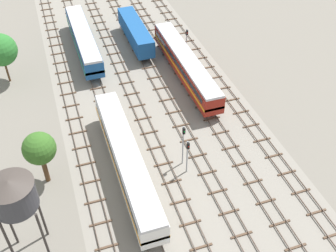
# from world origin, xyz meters

# --- Properties ---
(ground_plane) EXTENTS (480.00, 480.00, 0.00)m
(ground_plane) POSITION_xyz_m (0.00, 56.00, 0.00)
(ground_plane) COLOR slate
(ballast_bed) EXTENTS (26.19, 176.00, 0.01)m
(ballast_bed) POSITION_xyz_m (0.00, 56.00, 0.00)
(ballast_bed) COLOR gray
(ballast_bed) RESTS_ON ground
(track_far_left) EXTENTS (2.40, 126.00, 0.29)m
(track_far_left) POSITION_xyz_m (-11.10, 57.00, 0.14)
(track_far_left) COLOR #47382D
(track_far_left) RESTS_ON ground
(track_left) EXTENTS (2.40, 126.00, 0.29)m
(track_left) POSITION_xyz_m (-6.66, 57.00, 0.14)
(track_left) COLOR #47382D
(track_left) RESTS_ON ground
(track_centre_left) EXTENTS (2.40, 126.00, 0.29)m
(track_centre_left) POSITION_xyz_m (-2.22, 57.00, 0.14)
(track_centre_left) COLOR #47382D
(track_centre_left) RESTS_ON ground
(track_centre) EXTENTS (2.40, 126.00, 0.29)m
(track_centre) POSITION_xyz_m (2.22, 57.00, 0.14)
(track_centre) COLOR #47382D
(track_centre) RESTS_ON ground
(track_centre_right) EXTENTS (2.40, 126.00, 0.29)m
(track_centre_right) POSITION_xyz_m (6.66, 57.00, 0.14)
(track_centre_right) COLOR #47382D
(track_centre_right) RESTS_ON ground
(track_right) EXTENTS (2.40, 126.00, 0.29)m
(track_right) POSITION_xyz_m (11.10, 57.00, 0.14)
(track_right) COLOR #47382D
(track_right) RESTS_ON ground
(passenger_coach_left_nearest) EXTENTS (2.96, 22.00, 3.80)m
(passenger_coach_left_nearest) POSITION_xyz_m (-6.66, 37.31, 2.61)
(passenger_coach_left_nearest) COLOR white
(passenger_coach_left_nearest) RESTS_ON ground
(passenger_coach_centre_right_near) EXTENTS (2.96, 22.00, 3.80)m
(passenger_coach_centre_right_near) POSITION_xyz_m (6.66, 53.88, 2.61)
(passenger_coach_centre_right_near) COLOR maroon
(passenger_coach_centre_right_near) RESTS_ON ground
(freight_boxcar_centre_mid) EXTENTS (2.87, 14.00, 3.60)m
(freight_boxcar_centre_mid) POSITION_xyz_m (2.23, 66.39, 2.45)
(freight_boxcar_centre_mid) COLOR #194C8C
(freight_boxcar_centre_mid) RESTS_ON ground
(diesel_railcar_left_midfar) EXTENTS (2.96, 20.50, 3.80)m
(diesel_railcar_left_midfar) POSITION_xyz_m (-6.66, 66.44, 2.60)
(diesel_railcar_left_midfar) COLOR #194C8C
(diesel_railcar_left_midfar) RESTS_ON ground
(water_tower) EXTENTS (4.11, 4.11, 10.26)m
(water_tower) POSITION_xyz_m (-17.95, 30.48, 8.52)
(water_tower) COLOR #2D2826
(water_tower) RESTS_ON ground
(signal_post_nearest) EXTENTS (0.28, 0.47, 5.85)m
(signal_post_nearest) POSITION_xyz_m (0.00, 36.93, 3.69)
(signal_post_nearest) COLOR gray
(signal_post_nearest) RESTS_ON ground
(signal_post_near) EXTENTS (0.28, 0.47, 5.23)m
(signal_post_near) POSITION_xyz_m (8.88, 59.43, 3.33)
(signal_post_near) COLOR gray
(signal_post_near) RESTS_ON ground
(signal_post_mid) EXTENTS (0.28, 0.47, 4.85)m
(signal_post_mid) POSITION_xyz_m (0.00, 35.49, 3.11)
(signal_post_mid) COLOR gray
(signal_post_mid) RESTS_ON ground
(lineside_tree_2) EXTENTS (4.75, 4.75, 7.78)m
(lineside_tree_2) POSITION_xyz_m (-19.06, 61.82, 5.40)
(lineside_tree_2) COLOR #4C331E
(lineside_tree_2) RESTS_ON ground
(lineside_tree_3) EXTENTS (3.66, 3.66, 6.93)m
(lineside_tree_3) POSITION_xyz_m (-15.66, 39.40, 5.02)
(lineside_tree_3) COLOR #4C331E
(lineside_tree_3) RESTS_ON ground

